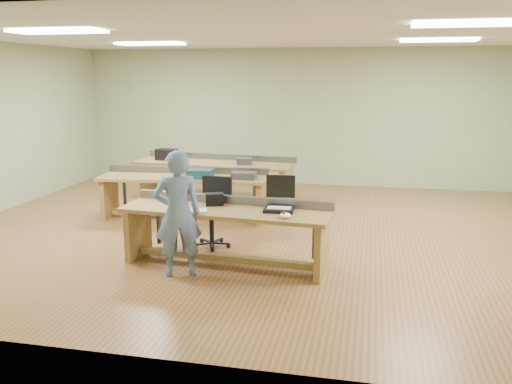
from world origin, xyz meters
TOP-DOWN VIEW (x-y plane):
  - floor at (0.00, 0.00)m, footprint 10.00×10.00m
  - ceiling at (0.00, 0.00)m, footprint 10.00×10.00m
  - wall_back at (0.00, 4.00)m, footprint 10.00×0.04m
  - wall_front at (0.00, -4.00)m, footprint 10.00×0.04m
  - fluor_panels at (0.00, 0.00)m, footprint 6.20×3.50m
  - workbench_front at (-0.27, -1.55)m, footprint 2.75×0.93m
  - workbench_mid at (-1.57, 0.51)m, footprint 2.89×0.99m
  - workbench_back at (-1.50, 2.06)m, footprint 3.22×1.14m
  - person at (-0.74, -2.03)m, footprint 0.67×0.58m
  - laptop_base at (0.41, -1.53)m, footprint 0.38×0.32m
  - laptop_screen at (0.41, -1.38)m, footprint 0.37×0.04m
  - keyboard at (-0.69, -1.85)m, footprint 0.51×0.33m
  - trackball_mouse at (0.54, -1.85)m, footprint 0.14×0.17m
  - camera_bag at (-0.47, -1.39)m, footprint 0.27×0.22m
  - task_chair at (-0.67, -0.81)m, footprint 0.59×0.59m
  - parts_bin_teal at (-1.24, 0.41)m, footprint 0.44×0.34m
  - parts_bin_grey at (-0.52, 0.48)m, footprint 0.41×0.27m
  - mug at (-1.40, 0.52)m, footprint 0.14×0.14m
  - drinks_can at (-1.57, 0.50)m, footprint 0.09×0.09m
  - storage_box_back at (-2.51, 2.12)m, footprint 0.42×0.33m
  - tray_back at (-0.85, 1.90)m, footprint 0.34×0.28m

SIDE VIEW (x-z plane):
  - floor at x=0.00m, z-range 0.00..0.00m
  - task_chair at x=-0.67m, z-range -0.13..0.86m
  - workbench_front at x=-0.27m, z-range 0.12..0.98m
  - workbench_mid at x=-1.57m, z-range 0.13..0.99m
  - workbench_back at x=-1.50m, z-range 0.13..0.99m
  - keyboard at x=-0.69m, z-range 0.75..0.78m
  - laptop_base at x=0.41m, z-range 0.75..0.79m
  - person at x=-0.74m, z-range 0.00..1.56m
  - trackball_mouse at x=0.54m, z-range 0.75..0.82m
  - mug at x=-1.40m, z-range 0.75..0.84m
  - parts_bin_grey at x=-0.52m, z-range 0.75..0.86m
  - tray_back at x=-0.85m, z-range 0.75..0.87m
  - drinks_can at x=-1.57m, z-range 0.75..0.88m
  - parts_bin_teal at x=-1.24m, z-range 0.75..0.89m
  - camera_bag at x=-0.47m, z-range 0.75..0.91m
  - storage_box_back at x=-2.51m, z-range 0.75..0.97m
  - laptop_screen at x=0.41m, z-range 0.89..1.18m
  - wall_back at x=0.00m, z-range 0.00..3.00m
  - wall_front at x=0.00m, z-range 0.00..3.00m
  - fluor_panels at x=0.00m, z-range 2.96..2.99m
  - ceiling at x=0.00m, z-range 3.00..3.00m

